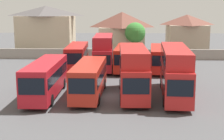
{
  "coord_description": "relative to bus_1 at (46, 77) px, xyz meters",
  "views": [
    {
      "loc": [
        1.42,
        -32.8,
        8.72
      ],
      "look_at": [
        0.0,
        3.0,
        2.15
      ],
      "focal_mm": 54.0,
      "sensor_mm": 36.0,
      "label": 1
    }
  ],
  "objects": [
    {
      "name": "bus_8",
      "position": [
        12.74,
        14.97,
        -0.11
      ],
      "size": [
        3.24,
        11.04,
        3.32
      ],
      "rotation": [
        0.0,
        0.0,
        -1.65
      ],
      "color": "red",
      "rests_on": "ground"
    },
    {
      "name": "house_terrace_right",
      "position": [
        19.68,
        33.08,
        1.85
      ],
      "size": [
        7.52,
        8.01,
        7.57
      ],
      "color": "tan",
      "rests_on": "ground"
    },
    {
      "name": "bus_3",
      "position": [
        8.68,
        0.31,
        0.77
      ],
      "size": [
        2.87,
        10.34,
        4.93
      ],
      "rotation": [
        0.0,
        0.0,
        -1.55
      ],
      "color": "red",
      "rests_on": "ground"
    },
    {
      "name": "depot_boundary_wall",
      "position": [
        6.47,
        25.21,
        -1.11
      ],
      "size": [
        56.0,
        0.5,
        1.8
      ],
      "primitive_type": "cube",
      "color": "gray",
      "rests_on": "ground"
    },
    {
      "name": "bus_5",
      "position": [
        0.94,
        15.36,
        0.01
      ],
      "size": [
        3.01,
        10.9,
        3.55
      ],
      "rotation": [
        0.0,
        0.0,
        -1.52
      ],
      "color": "red",
      "rests_on": "ground"
    },
    {
      "name": "bus_2",
      "position": [
        4.32,
        0.26,
        -0.08
      ],
      "size": [
        2.84,
        10.41,
        3.37
      ],
      "rotation": [
        0.0,
        0.0,
        -1.59
      ],
      "color": "#B42519",
      "rests_on": "ground"
    },
    {
      "name": "house_terrace_left",
      "position": [
        -7.65,
        33.39,
        2.67
      ],
      "size": [
        10.91,
        8.09,
        9.21
      ],
      "color": "#C6B293",
      "rests_on": "ground"
    },
    {
      "name": "bus_6",
      "position": [
        4.74,
        15.5,
        0.77
      ],
      "size": [
        2.86,
        10.47,
        4.94
      ],
      "rotation": [
        0.0,
        0.0,
        -1.54
      ],
      "color": "red",
      "rests_on": "ground"
    },
    {
      "name": "bus_1",
      "position": [
        0.0,
        0.0,
        0.0
      ],
      "size": [
        2.76,
        11.25,
        3.52
      ],
      "rotation": [
        0.0,
        0.0,
        -1.55
      ],
      "color": "red",
      "rests_on": "ground"
    },
    {
      "name": "bus_7",
      "position": [
        7.9,
        14.81,
        -0.07
      ],
      "size": [
        3.17,
        10.38,
        3.4
      ],
      "rotation": [
        0.0,
        0.0,
        -1.63
      ],
      "color": "red",
      "rests_on": "ground"
    },
    {
      "name": "bus_4",
      "position": [
        12.83,
        0.46,
        0.77
      ],
      "size": [
        3.27,
        12.07,
        4.93
      ],
      "rotation": [
        0.0,
        0.0,
        -1.64
      ],
      "color": "red",
      "rests_on": "ground"
    },
    {
      "name": "ground",
      "position": [
        6.47,
        18.26,
        -2.01
      ],
      "size": [
        140.0,
        140.0,
        0.0
      ],
      "primitive_type": "plane",
      "color": "#4C4C4F"
    },
    {
      "name": "house_terrace_centre",
      "position": [
        7.23,
        31.96,
        2.12
      ],
      "size": [
        8.83,
        6.93,
        8.08
      ],
      "color": "beige",
      "rests_on": "ground"
    },
    {
      "name": "tree_left_of_lot",
      "position": [
        9.62,
        27.71,
        2.43
      ],
      "size": [
        3.64,
        3.64,
        6.29
      ],
      "color": "brown",
      "rests_on": "ground"
    }
  ]
}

